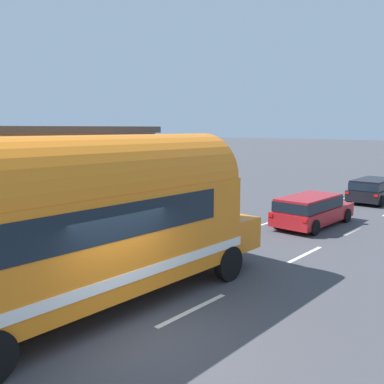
# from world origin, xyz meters

# --- Properties ---
(ground_plane) EXTENTS (300.00, 300.00, 0.00)m
(ground_plane) POSITION_xyz_m (0.00, 0.00, 0.00)
(ground_plane) COLOR #424247
(lane_markings) EXTENTS (3.62, 80.00, 0.01)m
(lane_markings) POSITION_xyz_m (-2.46, 12.77, 0.00)
(lane_markings) COLOR silver
(lane_markings) RESTS_ON ground
(painted_bus) EXTENTS (2.69, 11.18, 4.12)m
(painted_bus) POSITION_xyz_m (-1.76, -0.40, 2.30)
(painted_bus) COLOR orange
(painted_bus) RESTS_ON ground
(car_lead) EXTENTS (1.98, 4.65, 1.37)m
(car_lead) POSITION_xyz_m (-1.74, 11.56, 0.80)
(car_lead) COLOR #A5191E
(car_lead) RESTS_ON ground
(car_second) EXTENTS (1.99, 4.73, 1.37)m
(car_second) POSITION_xyz_m (-1.75, 19.76, 0.79)
(car_second) COLOR black
(car_second) RESTS_ON ground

